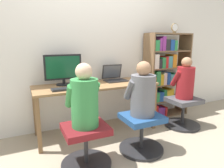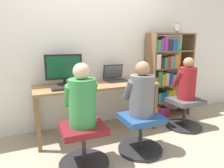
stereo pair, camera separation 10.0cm
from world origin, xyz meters
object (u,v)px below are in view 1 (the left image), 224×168
(office_chair_left, at_px, (86,145))
(bookshelf, at_px, (163,75))
(person_at_monitor, at_px, (84,99))
(laptop, at_px, (114,77))
(keyboard, at_px, (67,89))
(person_at_laptop, at_px, (143,92))
(office_chair_right, at_px, (142,132))
(person_near_shelf, at_px, (185,81))
(office_chair_side, at_px, (183,111))
(desktop_monitor, at_px, (63,70))
(desk_clock, at_px, (175,28))

(office_chair_left, bearing_deg, bookshelf, 26.75)
(office_chair_left, bearing_deg, person_at_monitor, 90.00)
(laptop, bearing_deg, keyboard, -161.11)
(laptop, bearing_deg, person_at_laptop, -92.37)
(laptop, bearing_deg, bookshelf, -0.40)
(office_chair_right, xyz_separation_m, person_near_shelf, (1.02, 0.35, 0.51))
(person_at_monitor, bearing_deg, office_chair_left, -90.00)
(keyboard, bearing_deg, person_near_shelf, -7.40)
(office_chair_left, height_order, office_chair_side, same)
(desktop_monitor, bearing_deg, keyboard, -95.69)
(office_chair_side, bearing_deg, office_chair_left, -168.34)
(office_chair_side, bearing_deg, office_chair_right, -161.32)
(office_chair_side, bearing_deg, person_near_shelf, 90.00)
(office_chair_left, bearing_deg, office_chair_right, 1.35)
(desk_clock, distance_m, person_near_shelf, 0.94)
(desk_clock, height_order, office_chair_side, desk_clock)
(desktop_monitor, height_order, office_chair_right, desktop_monitor)
(office_chair_right, relative_size, bookshelf, 0.37)
(laptop, xyz_separation_m, office_chair_right, (-0.04, -0.87, -0.55))
(desktop_monitor, relative_size, keyboard, 1.37)
(keyboard, height_order, office_chair_left, keyboard)
(keyboard, relative_size, person_at_laptop, 0.58)
(desk_clock, xyz_separation_m, office_chair_side, (-0.11, -0.44, -1.34))
(desktop_monitor, relative_size, desk_clock, 3.30)
(office_chair_right, distance_m, person_at_laptop, 0.51)
(laptop, distance_m, desk_clock, 1.36)
(person_at_monitor, height_order, person_near_shelf, person_at_monitor)
(office_chair_left, xyz_separation_m, person_at_monitor, (0.00, 0.01, 0.52))
(office_chair_side, bearing_deg, keyboard, 172.44)
(office_chair_right, distance_m, person_near_shelf, 1.19)
(person_at_laptop, bearing_deg, keyboard, 143.73)
(laptop, relative_size, office_chair_side, 0.60)
(desktop_monitor, bearing_deg, desk_clock, -3.24)
(person_at_monitor, xyz_separation_m, bookshelf, (1.74, 0.87, -0.01))
(person_at_laptop, bearing_deg, office_chair_side, 18.42)
(person_near_shelf, bearing_deg, person_at_monitor, -168.34)
(office_chair_right, relative_size, desk_clock, 3.51)
(keyboard, bearing_deg, office_chair_side, -7.56)
(office_chair_left, relative_size, person_at_laptop, 0.84)
(desktop_monitor, height_order, office_chair_left, desktop_monitor)
(laptop, bearing_deg, office_chair_right, -92.35)
(person_at_monitor, height_order, desk_clock, desk_clock)
(desktop_monitor, distance_m, laptop, 0.81)
(office_chair_left, bearing_deg, person_at_laptop, 1.75)
(bookshelf, bearing_deg, office_chair_side, -88.64)
(person_at_monitor, xyz_separation_m, office_chair_side, (1.76, 0.36, -0.52))
(person_at_laptop, distance_m, person_near_shelf, 1.08)
(office_chair_left, relative_size, bookshelf, 0.37)
(keyboard, distance_m, person_at_monitor, 0.60)
(keyboard, bearing_deg, person_at_monitor, -84.68)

